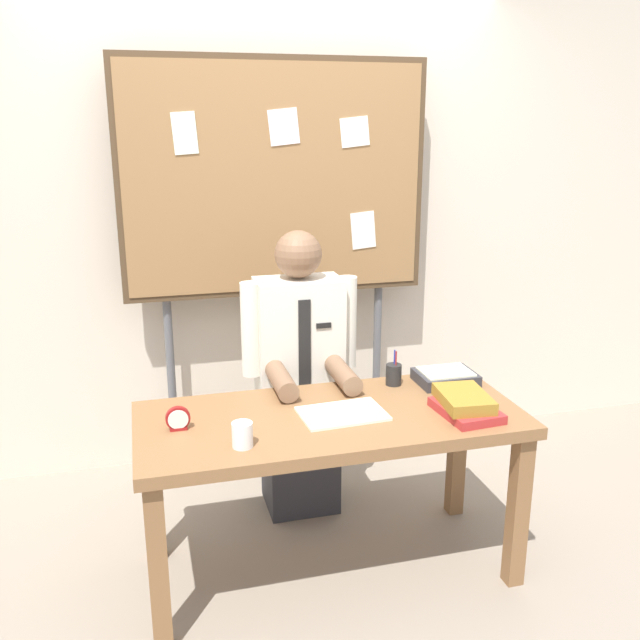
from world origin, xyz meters
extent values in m
plane|color=gray|center=(0.00, 0.00, 0.00)|extent=(12.00, 12.00, 0.00)
cube|color=beige|center=(0.00, 1.24, 1.35)|extent=(6.40, 0.08, 2.70)
cube|color=brown|center=(0.00, 0.00, 0.70)|extent=(1.55, 0.68, 0.05)
cube|color=brown|center=(-0.72, -0.28, 0.34)|extent=(0.07, 0.07, 0.67)
cube|color=brown|center=(0.72, -0.28, 0.34)|extent=(0.07, 0.07, 0.67)
cube|color=brown|center=(-0.72, 0.28, 0.34)|extent=(0.07, 0.07, 0.67)
cube|color=brown|center=(0.72, 0.28, 0.34)|extent=(0.07, 0.07, 0.67)
cube|color=#2D2D33|center=(0.00, 0.55, 0.22)|extent=(0.34, 0.30, 0.44)
cube|color=silver|center=(0.00, 0.55, 0.80)|extent=(0.40, 0.22, 0.72)
sphere|color=brown|center=(0.00, 0.55, 1.28)|extent=(0.22, 0.22, 0.22)
cylinder|color=silver|center=(-0.23, 0.53, 0.94)|extent=(0.09, 0.09, 0.44)
cylinder|color=silver|center=(0.23, 0.53, 0.94)|extent=(0.09, 0.09, 0.44)
cylinder|color=brown|center=(-0.14, 0.29, 0.77)|extent=(0.09, 0.30, 0.09)
cylinder|color=brown|center=(0.14, 0.29, 0.77)|extent=(0.09, 0.30, 0.09)
cube|color=black|center=(0.00, 0.43, 0.86)|extent=(0.06, 0.01, 0.47)
cube|color=black|center=(0.09, 0.43, 0.96)|extent=(0.07, 0.01, 0.02)
cube|color=#4C3823|center=(0.00, 1.04, 1.57)|extent=(1.58, 0.05, 1.19)
cube|color=olive|center=(0.00, 1.02, 1.57)|extent=(1.52, 0.04, 1.13)
cylinder|color=#59595E|center=(-0.58, 1.07, 0.50)|extent=(0.04, 0.04, 1.01)
cylinder|color=#59595E|center=(0.58, 1.07, 0.50)|extent=(0.04, 0.04, 1.01)
cube|color=silver|center=(-0.45, 1.00, 1.80)|extent=(0.13, 0.00, 0.20)
cube|color=white|center=(0.46, 1.00, 1.30)|extent=(0.15, 0.00, 0.20)
cube|color=white|center=(0.41, 1.00, 1.81)|extent=(0.16, 0.00, 0.16)
cube|color=silver|center=(0.04, 1.00, 1.83)|extent=(0.17, 0.00, 0.19)
cube|color=#B22D2D|center=(0.53, -0.14, 0.74)|extent=(0.22, 0.29, 0.04)
cube|color=olive|center=(0.52, -0.13, 0.78)|extent=(0.21, 0.28, 0.05)
cube|color=silver|center=(0.04, -0.02, 0.73)|extent=(0.35, 0.25, 0.01)
cylinder|color=maroon|center=(-0.60, 0.02, 0.77)|extent=(0.09, 0.02, 0.09)
cylinder|color=white|center=(-0.60, 0.00, 0.77)|extent=(0.08, 0.00, 0.08)
cube|color=maroon|center=(-0.60, 0.02, 0.73)|extent=(0.07, 0.04, 0.01)
cylinder|color=white|center=(-0.39, -0.19, 0.77)|extent=(0.08, 0.08, 0.09)
cylinder|color=#262626|center=(0.36, 0.24, 0.77)|extent=(0.07, 0.07, 0.09)
cylinder|color=#263399|center=(0.37, 0.25, 0.81)|extent=(0.01, 0.01, 0.15)
cylinder|color=maroon|center=(0.37, 0.23, 0.81)|extent=(0.01, 0.01, 0.15)
cube|color=#333338|center=(0.60, 0.20, 0.75)|extent=(0.26, 0.20, 0.05)
cube|color=#F4EFCC|center=(0.60, 0.20, 0.78)|extent=(0.22, 0.17, 0.01)
camera|label=1|loc=(-0.71, -2.47, 1.87)|focal=38.86mm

